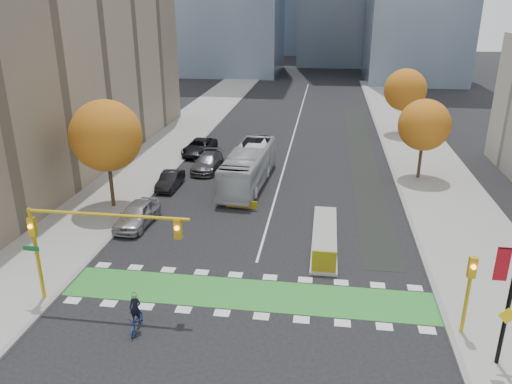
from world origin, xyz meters
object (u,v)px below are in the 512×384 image
(tree_east_near, at_px, (424,125))
(parked_car_b, at_px, (170,180))
(hazard_board, at_px, (324,262))
(traffic_signal_east, at_px, (469,284))
(parked_car_c, at_px, (207,162))
(tree_west, at_px, (106,136))
(parked_car_a, at_px, (137,214))
(traffic_signal_west, at_px, (81,233))
(tree_east_far, at_px, (405,90))
(parked_car_d, at_px, (199,147))
(bus, at_px, (248,167))
(cyclist, at_px, (136,318))

(tree_east_near, xyz_separation_m, parked_car_b, (-21.00, -5.24, -4.19))
(hazard_board, distance_m, tree_east_near, 19.93)
(hazard_board, height_order, traffic_signal_east, traffic_signal_east)
(tree_east_near, relative_size, parked_car_c, 1.34)
(hazard_board, bearing_deg, tree_east_near, 65.80)
(tree_west, distance_m, parked_car_a, 6.33)
(tree_east_near, relative_size, traffic_signal_west, 0.83)
(traffic_signal_east, bearing_deg, parked_car_c, 128.12)
(tree_west, relative_size, traffic_signal_west, 0.96)
(tree_east_far, bearing_deg, parked_car_a, -126.70)
(tree_east_near, xyz_separation_m, traffic_signal_west, (-19.93, -22.51, -0.83))
(tree_west, xyz_separation_m, parked_car_c, (5.03, 9.76, -4.85))
(traffic_signal_east, xyz_separation_m, parked_car_d, (-19.50, 27.27, -1.96))
(traffic_signal_west, xyz_separation_m, traffic_signal_east, (18.43, 0.00, -1.30))
(bus, xyz_separation_m, parked_car_c, (-4.36, 3.28, -0.85))
(tree_west, distance_m, cyclist, 16.80)
(tree_east_near, height_order, parked_car_b, tree_east_near)
(bus, xyz_separation_m, parked_car_a, (-6.39, -9.33, -0.78))
(parked_car_b, relative_size, parked_car_c, 0.78)
(tree_east_far, distance_m, traffic_signal_east, 38.64)
(tree_west, relative_size, cyclist, 4.11)
(tree_east_near, bearing_deg, parked_car_c, -179.27)
(tree_east_far, xyz_separation_m, traffic_signal_west, (-20.43, -38.51, -1.21))
(tree_west, xyz_separation_m, traffic_signal_west, (4.07, -12.51, -1.58))
(hazard_board, height_order, tree_west, tree_west)
(traffic_signal_west, relative_size, parked_car_d, 1.54)
(bus, xyz_separation_m, parked_car_d, (-6.39, 8.28, -0.84))
(cyclist, relative_size, parked_car_b, 0.49)
(hazard_board, bearing_deg, bus, 114.85)
(tree_west, xyz_separation_m, traffic_signal_east, (22.50, -12.51, -2.88))
(hazard_board, height_order, cyclist, cyclist)
(traffic_signal_west, distance_m, cyclist, 4.98)
(tree_east_far, relative_size, parked_car_a, 1.57)
(parked_car_c, bearing_deg, parked_car_d, 114.62)
(tree_east_near, height_order, tree_east_far, tree_east_far)
(parked_car_a, height_order, parked_car_d, parked_car_a)
(traffic_signal_east, distance_m, parked_car_d, 33.58)
(tree_west, height_order, bus, tree_west)
(tree_west, relative_size, tree_east_far, 1.08)
(hazard_board, xyz_separation_m, traffic_signal_west, (-11.93, -4.71, 3.23))
(tree_east_near, relative_size, traffic_signal_east, 1.73)
(parked_car_a, distance_m, parked_car_b, 7.61)
(hazard_board, relative_size, parked_car_b, 0.34)
(parked_car_b, height_order, parked_car_c, parked_car_c)
(parked_car_d, bearing_deg, traffic_signal_west, -83.80)
(bus, bearing_deg, parked_car_d, 131.32)
(hazard_board, height_order, traffic_signal_west, traffic_signal_west)
(bus, bearing_deg, parked_car_c, 146.75)
(parked_car_b, bearing_deg, tree_east_far, 45.15)
(tree_east_near, xyz_separation_m, tree_east_far, (0.50, 16.00, 0.38))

